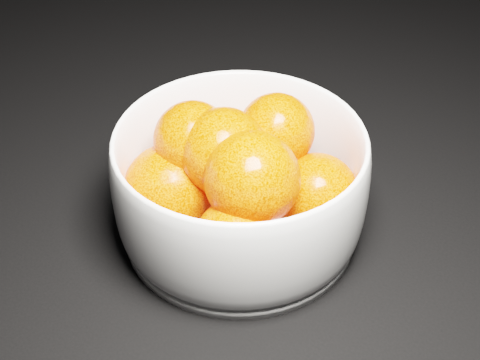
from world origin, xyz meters
The scene contains 3 objects.
ground centered at (0.00, 0.00, 0.00)m, with size 3.00×3.00×0.00m, color black.
bowl centered at (0.25, -0.05, 0.05)m, with size 0.19×0.19×0.09m.
orange_pile centered at (0.25, -0.05, 0.06)m, with size 0.16×0.15×0.11m.
Camera 1 is at (0.47, -0.37, 0.38)m, focal length 50.00 mm.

